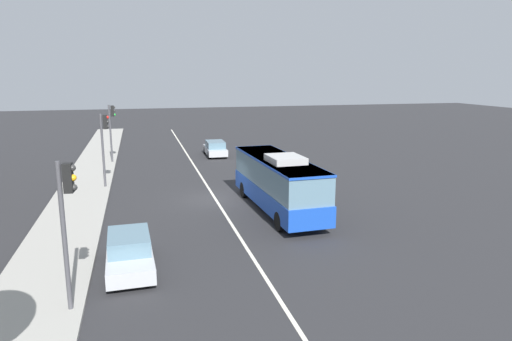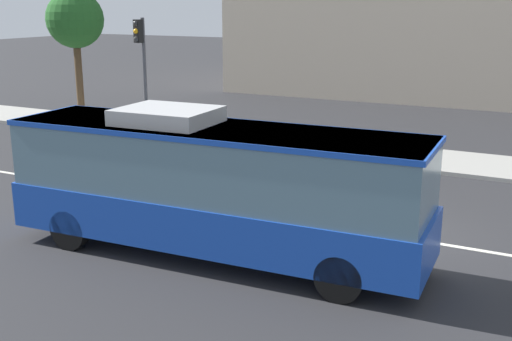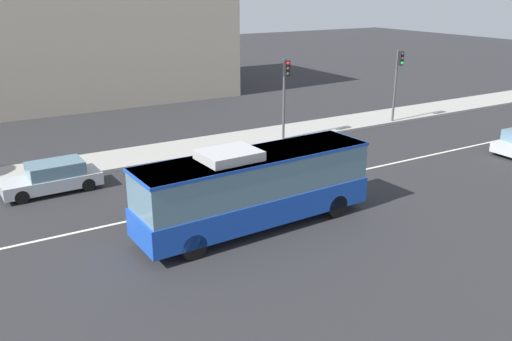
{
  "view_description": "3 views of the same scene",
  "coord_description": "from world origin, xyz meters",
  "px_view_note": "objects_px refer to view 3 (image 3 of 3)",
  "views": [
    {
      "loc": [
        -28.11,
        4.55,
        7.91
      ],
      "look_at": [
        -1.09,
        -2.42,
        1.97
      ],
      "focal_mm": 32.14,
      "sensor_mm": 36.0,
      "label": 1
    },
    {
      "loc": [
        3.91,
        -15.27,
        5.85
      ],
      "look_at": [
        -2.89,
        -1.91,
        1.85
      ],
      "focal_mm": 44.55,
      "sensor_mm": 36.0,
      "label": 2
    },
    {
      "loc": [
        -13.47,
        -20.27,
        9.33
      ],
      "look_at": [
        -1.83,
        -0.6,
        1.4
      ],
      "focal_mm": 37.17,
      "sensor_mm": 36.0,
      "label": 3
    }
  ],
  "objects_px": {
    "traffic_light_near_corner": "(398,74)",
    "traffic_light_far_corner": "(285,86)",
    "transit_bus": "(255,185)",
    "sedan_silver_ahead": "(53,177)"
  },
  "relations": [
    {
      "from": "traffic_light_near_corner",
      "to": "traffic_light_far_corner",
      "type": "distance_m",
      "value": 9.48
    },
    {
      "from": "transit_bus",
      "to": "sedan_silver_ahead",
      "type": "relative_size",
      "value": 2.22
    },
    {
      "from": "sedan_silver_ahead",
      "to": "traffic_light_near_corner",
      "type": "xyz_separation_m",
      "value": [
        23.89,
        1.65,
        2.84
      ]
    },
    {
      "from": "transit_bus",
      "to": "traffic_light_near_corner",
      "type": "xyz_separation_m",
      "value": [
        17.56,
        9.97,
        1.75
      ]
    },
    {
      "from": "traffic_light_near_corner",
      "to": "traffic_light_far_corner",
      "type": "bearing_deg",
      "value": -94.78
    },
    {
      "from": "traffic_light_near_corner",
      "to": "transit_bus",
      "type": "bearing_deg",
      "value": -64.98
    },
    {
      "from": "transit_bus",
      "to": "sedan_silver_ahead",
      "type": "bearing_deg",
      "value": 124.69
    },
    {
      "from": "traffic_light_near_corner",
      "to": "traffic_light_far_corner",
      "type": "relative_size",
      "value": 1.0
    },
    {
      "from": "traffic_light_near_corner",
      "to": "traffic_light_far_corner",
      "type": "height_order",
      "value": "same"
    },
    {
      "from": "sedan_silver_ahead",
      "to": "traffic_light_near_corner",
      "type": "bearing_deg",
      "value": -178.06
    }
  ]
}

